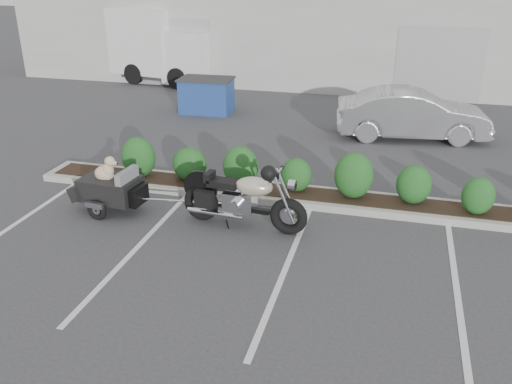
% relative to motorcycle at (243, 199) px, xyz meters
% --- Properties ---
extents(ground, '(90.00, 90.00, 0.00)m').
position_rel_motorcycle_xyz_m(ground, '(-0.09, -0.66, -0.57)').
color(ground, '#38383A').
rests_on(ground, ground).
extents(planter_kerb, '(12.00, 1.00, 0.15)m').
position_rel_motorcycle_xyz_m(planter_kerb, '(0.91, 1.54, -0.50)').
color(planter_kerb, '#9E9E93').
rests_on(planter_kerb, ground).
extents(building, '(26.00, 10.00, 4.00)m').
position_rel_motorcycle_xyz_m(building, '(-0.09, 16.34, 1.43)').
color(building, '#9EA099').
rests_on(building, ground).
extents(motorcycle, '(2.50, 0.86, 1.43)m').
position_rel_motorcycle_xyz_m(motorcycle, '(0.00, 0.00, 0.00)').
color(motorcycle, black).
rests_on(motorcycle, ground).
extents(pet_trailer, '(2.00, 1.13, 1.19)m').
position_rel_motorcycle_xyz_m(pet_trailer, '(-2.78, 0.03, -0.07)').
color(pet_trailer, black).
rests_on(pet_trailer, ground).
extents(sedan, '(4.35, 2.02, 1.38)m').
position_rel_motorcycle_xyz_m(sedan, '(3.06, 6.60, 0.12)').
color(sedan, silver).
rests_on(sedan, ground).
extents(dumpster, '(1.77, 1.25, 1.13)m').
position_rel_motorcycle_xyz_m(dumpster, '(-3.51, 7.79, 0.00)').
color(dumpster, navy).
rests_on(dumpster, ground).
extents(delivery_truck, '(6.64, 3.22, 2.92)m').
position_rel_motorcycle_xyz_m(delivery_truck, '(-7.53, 12.17, 0.83)').
color(delivery_truck, silver).
rests_on(delivery_truck, ground).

